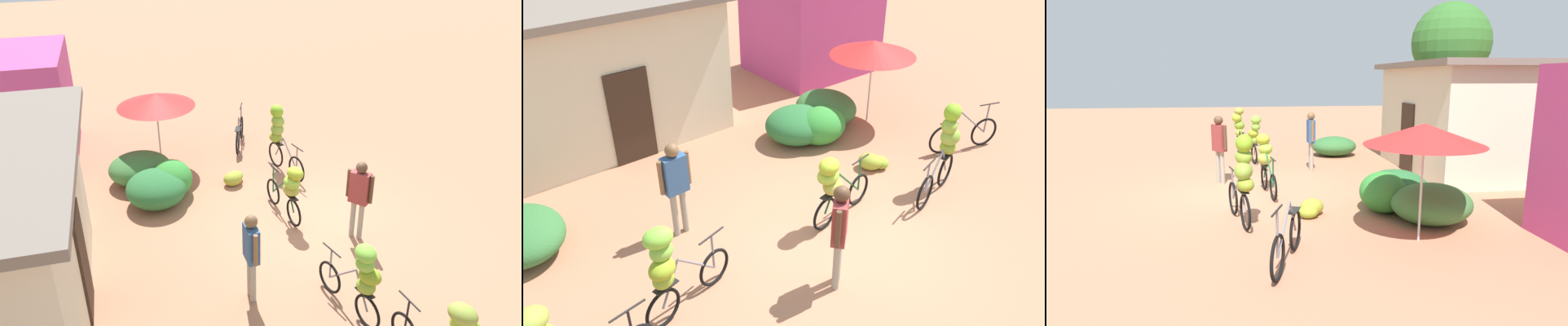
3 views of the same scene
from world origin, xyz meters
TOP-DOWN VIEW (x-y plane):
  - ground_plane at (0.00, 0.00)m, footprint 60.00×60.00m
  - building_low at (-1.50, 6.03)m, footprint 5.43×3.19m
  - tree_behind_building at (-4.97, 7.55)m, footprint 2.88×2.88m
  - hedge_bush_front_left at (-4.26, 3.05)m, footprint 1.37×1.58m
  - hedge_bush_front_right at (1.72, 3.21)m, footprint 1.50×1.40m
  - hedge_bush_mid at (2.08, 2.81)m, footprint 1.18×0.98m
  - hedge_bush_by_door at (2.86, 3.50)m, footprint 1.39×1.55m
  - market_umbrella at (3.70, 2.91)m, footprint 1.98×1.98m
  - bicycle_leftmost at (-4.66, -0.27)m, footprint 1.71×0.55m
  - bicycle_near_pile at (-2.98, 0.28)m, footprint 1.59×0.61m
  - bicycle_center_loaded at (0.21, 0.46)m, footprint 1.61×0.49m
  - bicycle_by_shop at (2.61, -0.05)m, footprint 1.61×0.60m
  - bicycle_rightmost at (4.29, 0.61)m, footprint 1.66×0.62m
  - banana_pile_on_ground at (2.16, 1.28)m, footprint 0.66×0.62m
  - person_vendor at (-1.99, 1.89)m, footprint 0.58×0.23m
  - person_bystander at (-0.78, -0.69)m, footprint 0.46×0.41m

SIDE VIEW (x-z plane):
  - ground_plane at x=0.00m, z-range 0.00..0.00m
  - banana_pile_on_ground at x=2.16m, z-range -0.01..0.32m
  - hedge_bush_front_left at x=-4.26m, z-range 0.00..0.69m
  - bicycle_rightmost at x=4.29m, z-range -0.15..0.88m
  - hedge_bush_by_door at x=2.86m, z-range 0.00..0.76m
  - hedge_bush_front_right at x=1.72m, z-range 0.00..0.78m
  - hedge_bush_mid at x=2.08m, z-range 0.00..0.83m
  - bicycle_center_loaded at x=0.21m, z-range 0.14..1.55m
  - bicycle_near_pile at x=-2.98m, z-range 0.14..1.71m
  - bicycle_by_shop at x=2.61m, z-range 0.13..1.89m
  - bicycle_leftmost at x=-4.66m, z-range 0.17..1.87m
  - person_vendor at x=-1.99m, z-range 0.20..1.95m
  - person_bystander at x=-0.78m, z-range 0.21..1.99m
  - building_low at x=-1.50m, z-range 0.02..3.19m
  - market_umbrella at x=3.70m, z-range 0.83..2.84m
  - tree_behind_building at x=-4.97m, z-range 1.26..6.70m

